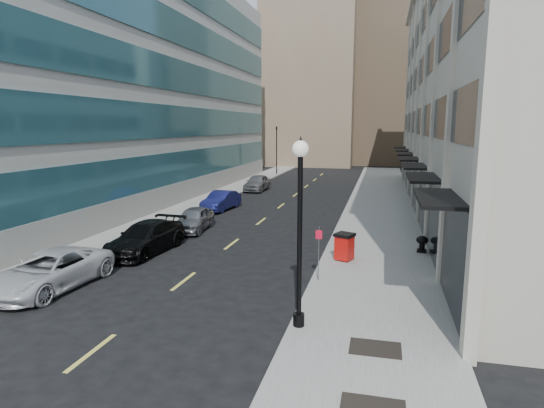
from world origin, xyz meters
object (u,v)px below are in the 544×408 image
at_px(traffic_signal, 277,130).
at_px(trash_bin, 344,246).
at_px(car_silver_sedan, 194,219).
at_px(car_blue_sedan, 221,201).
at_px(car_black_pickup, 146,238).
at_px(urn_planter, 422,242).
at_px(car_grey_sedan, 257,183).
at_px(sign_post, 319,245).
at_px(lamppost, 300,217).
at_px(car_white_van, 50,271).

distance_m(traffic_signal, trash_bin, 38.15).
xyz_separation_m(car_silver_sedan, car_blue_sedan, (-0.76, 6.77, -0.00)).
bearing_deg(trash_bin, car_black_pickup, -153.85).
bearing_deg(urn_planter, car_blue_sedan, 146.38).
bearing_deg(car_silver_sedan, trash_bin, -30.80).
bearing_deg(trash_bin, traffic_signal, 131.17).
relative_size(car_silver_sedan, car_grey_sedan, 0.90).
relative_size(traffic_signal, sign_post, 3.21).
bearing_deg(lamppost, car_white_van, 172.59).
xyz_separation_m(traffic_signal, trash_bin, (11.56, -36.03, -4.90)).
height_order(car_white_van, urn_planter, car_white_van).
relative_size(lamppost, urn_planter, 7.22).
bearing_deg(trash_bin, car_blue_sedan, 155.01).
relative_size(car_black_pickup, car_blue_sedan, 1.21).
bearing_deg(trash_bin, sign_post, -80.81).
relative_size(car_white_van, lamppost, 0.90).
bearing_deg(sign_post, car_black_pickup, 152.29).
bearing_deg(lamppost, sign_post, 90.00).
bearing_deg(car_blue_sedan, traffic_signal, 99.57).
relative_size(car_black_pickup, sign_post, 2.36).
distance_m(car_white_van, lamppost, 10.33).
height_order(car_blue_sedan, trash_bin, trash_bin).
bearing_deg(urn_planter, sign_post, -129.23).
xyz_separation_m(car_blue_sedan, sign_post, (9.26, -14.28, 0.87)).
height_order(car_silver_sedan, trash_bin, car_silver_sedan).
distance_m(sign_post, urn_planter, 6.86).
height_order(trash_bin, urn_planter, trash_bin).
distance_m(car_black_pickup, urn_planter, 13.47).
bearing_deg(car_silver_sedan, car_blue_sedan, 91.48).
height_order(car_blue_sedan, lamppost, lamppost).
xyz_separation_m(car_black_pickup, car_grey_sedan, (-0.48, 22.18, 0.03)).
height_order(car_grey_sedan, lamppost, lamppost).
distance_m(traffic_signal, urn_planter, 37.34).
distance_m(traffic_signal, car_black_pickup, 36.88).
relative_size(car_white_van, car_grey_sedan, 1.14).
relative_size(car_black_pickup, car_grey_sedan, 1.13).
xyz_separation_m(trash_bin, lamppost, (-0.76, -7.26, 2.70)).
height_order(traffic_signal, car_black_pickup, traffic_signal).
distance_m(car_black_pickup, car_silver_sedan, 4.98).
relative_size(car_grey_sedan, sign_post, 2.09).
relative_size(traffic_signal, car_silver_sedan, 1.70).
height_order(car_blue_sedan, car_grey_sedan, car_grey_sedan).
distance_m(car_silver_sedan, car_grey_sedan, 17.24).
xyz_separation_m(car_silver_sedan, trash_bin, (9.26, -4.50, 0.12)).
height_order(car_silver_sedan, urn_planter, car_silver_sedan).
relative_size(car_blue_sedan, sign_post, 1.95).
relative_size(car_blue_sedan, trash_bin, 3.39).
relative_size(traffic_signal, trash_bin, 5.59).
distance_m(traffic_signal, car_blue_sedan, 25.31).
distance_m(traffic_signal, lamppost, 44.66).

